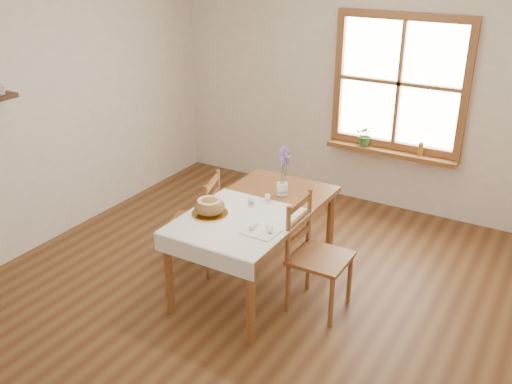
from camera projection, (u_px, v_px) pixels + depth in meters
ground at (239, 298)px, 4.95m from camera, size 5.00×5.00×0.00m
room_walls at (236, 108)px, 4.26m from camera, size 4.60×5.10×2.65m
window at (400, 83)px, 6.07m from camera, size 1.46×0.08×1.46m
window_sill at (391, 152)px, 6.33m from camera, size 1.46×0.20×0.05m
dining_table at (256, 217)px, 4.92m from camera, size 0.90×1.60×0.75m
table_linen at (237, 221)px, 4.64m from camera, size 0.91×0.99×0.01m
chair_left at (193, 222)px, 5.26m from camera, size 0.57×0.55×0.93m
chair_right at (321, 257)px, 4.66m from camera, size 0.48×0.46×0.97m
bread_plate at (210, 214)px, 4.74m from camera, size 0.35×0.35×0.02m
bread_loaf at (210, 205)px, 4.71m from camera, size 0.25×0.25×0.14m
egg_napkin at (261, 232)px, 4.46m from camera, size 0.28×0.24×0.01m
eggs at (261, 228)px, 4.45m from camera, size 0.21×0.19×0.05m
salt_shaker at (251, 201)px, 4.86m from camera, size 0.07×0.07×0.10m
pepper_shaker at (267, 198)px, 4.93m from camera, size 0.06×0.06×0.09m
flower_vase at (282, 190)px, 5.10m from camera, size 0.11×0.11×0.11m
lavender_bouquet at (283, 167)px, 5.02m from camera, size 0.17×0.17×0.33m
potted_plant at (365, 138)px, 6.42m from camera, size 0.27×0.29×0.19m
amber_bottle at (421, 148)px, 6.14m from camera, size 0.06×0.06×0.15m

